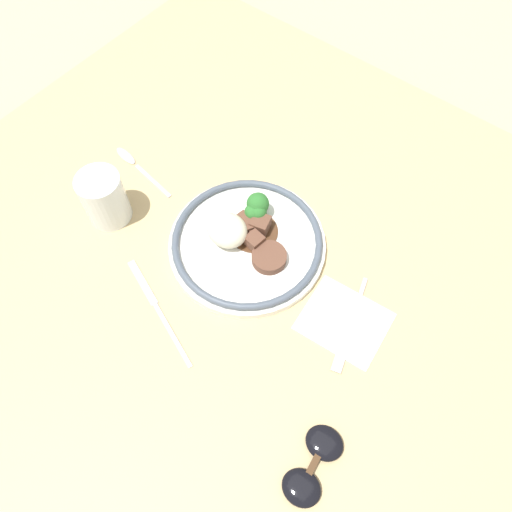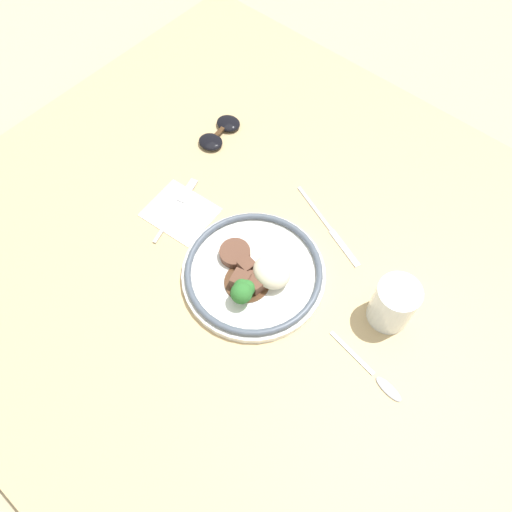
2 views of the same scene
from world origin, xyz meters
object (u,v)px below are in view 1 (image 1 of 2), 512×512
at_px(juice_glass, 105,200).
at_px(plate, 247,240).
at_px(fork, 348,332).
at_px(sunglasses, 313,465).
at_px(spoon, 132,162).
at_px(knife, 157,307).

bearing_deg(juice_glass, plate, -156.61).
distance_m(plate, fork, 0.22).
xyz_separation_m(fork, sunglasses, (-0.07, 0.19, 0.00)).
bearing_deg(sunglasses, spoon, -28.37).
bearing_deg(sunglasses, plate, -43.78).
bearing_deg(spoon, plate, -173.78).
height_order(plate, knife, plate).
relative_size(plate, knife, 1.30).
relative_size(knife, spoon, 1.28).
xyz_separation_m(plate, juice_glass, (0.23, 0.10, 0.02)).
distance_m(plate, sunglasses, 0.36).
bearing_deg(fork, juice_glass, -97.51).
xyz_separation_m(plate, sunglasses, (-0.29, 0.22, -0.01)).
bearing_deg(fork, sunglasses, 2.64).
bearing_deg(knife, plate, -82.73).
xyz_separation_m(juice_glass, knife, (-0.19, 0.08, -0.04)).
bearing_deg(spoon, juice_glass, 125.05).
height_order(spoon, sunglasses, sunglasses).
relative_size(juice_glass, fork, 0.60).
bearing_deg(spoon, sunglasses, 166.34).
xyz_separation_m(knife, spoon, (0.24, -0.19, 0.00)).
bearing_deg(sunglasses, juice_glass, -19.78).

